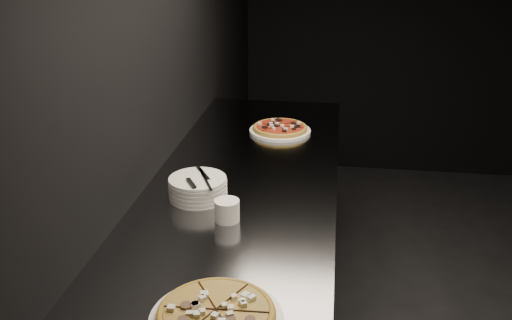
# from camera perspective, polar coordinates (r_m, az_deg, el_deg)

# --- Properties ---
(wall_left) EXTENTS (0.02, 5.00, 2.80)m
(wall_left) POSITION_cam_1_polar(r_m,az_deg,el_deg) (2.17, -11.37, 9.58)
(wall_left) COLOR black
(wall_left) RESTS_ON floor
(counter) EXTENTS (0.74, 2.44, 0.92)m
(counter) POSITION_cam_1_polar(r_m,az_deg,el_deg) (2.46, -1.34, -12.42)
(counter) COLOR slate
(counter) RESTS_ON floor
(pizza_mushroom) EXTENTS (0.34, 0.34, 0.04)m
(pizza_mushroom) POSITION_cam_1_polar(r_m,az_deg,el_deg) (1.51, -3.99, -15.24)
(pizza_mushroom) COLOR white
(pizza_mushroom) RESTS_ON counter
(pizza_tomato) EXTENTS (0.31, 0.31, 0.04)m
(pizza_tomato) POSITION_cam_1_polar(r_m,az_deg,el_deg) (2.83, 2.42, 3.15)
(pizza_tomato) COLOR white
(pizza_tomato) RESTS_ON counter
(plate_stack) EXTENTS (0.21, 0.21, 0.08)m
(plate_stack) POSITION_cam_1_polar(r_m,az_deg,el_deg) (2.14, -5.83, -2.78)
(plate_stack) COLOR white
(plate_stack) RESTS_ON counter
(cutlery) EXTENTS (0.10, 0.22, 0.01)m
(cutlery) POSITION_cam_1_polar(r_m,az_deg,el_deg) (2.10, -5.76, -1.91)
(cutlery) COLOR silver
(cutlery) RESTS_ON plate_stack
(ramekin) EXTENTS (0.09, 0.09, 0.08)m
(ramekin) POSITION_cam_1_polar(r_m,az_deg,el_deg) (1.96, -2.92, -5.00)
(ramekin) COLOR white
(ramekin) RESTS_ON counter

